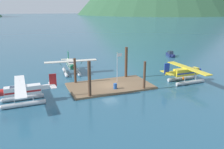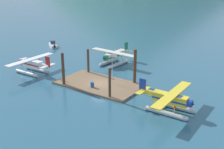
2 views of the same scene
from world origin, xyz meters
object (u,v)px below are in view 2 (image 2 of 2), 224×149
object	(u,v)px
seaplane_yellow_stbd_aft	(170,101)
fuel_drum	(92,85)
seaplane_white_port_aft	(32,65)
seaplane_cream_bow_left	(114,57)
flagpole	(113,64)
mooring_buoy	(175,107)
boat_white_open_west	(53,45)

from	to	relation	value
seaplane_yellow_stbd_aft	fuel_drum	bearing A→B (deg)	177.78
fuel_drum	seaplane_white_port_aft	xyz separation A→B (m)	(-13.94, -0.15, 0.84)
seaplane_cream_bow_left	seaplane_white_port_aft	world-z (taller)	same
seaplane_yellow_stbd_aft	seaplane_white_port_aft	distance (m)	27.46
flagpole	mooring_buoy	world-z (taller)	flagpole
seaplane_white_port_aft	boat_white_open_west	world-z (taller)	seaplane_white_port_aft
fuel_drum	boat_white_open_west	bearing A→B (deg)	146.96
boat_white_open_west	seaplane_yellow_stbd_aft	bearing A→B (deg)	-23.71
fuel_drum	seaplane_cream_bow_left	size ratio (longest dim) A/B	0.08
fuel_drum	boat_white_open_west	world-z (taller)	boat_white_open_west
flagpole	seaplane_yellow_stbd_aft	size ratio (longest dim) A/B	0.51
fuel_drum	mooring_buoy	distance (m)	13.85
boat_white_open_west	seaplane_cream_bow_left	bearing A→B (deg)	-10.19
flagpole	seaplane_cream_bow_left	distance (m)	11.67
flagpole	mooring_buoy	size ratio (longest dim) A/B	8.11
seaplane_yellow_stbd_aft	seaplane_white_port_aft	xyz separation A→B (m)	(-27.46, 0.37, 0.00)
fuel_drum	boat_white_open_west	xyz separation A→B (m)	(-25.64, 16.67, -0.25)
seaplane_cream_bow_left	fuel_drum	bearing A→B (deg)	-70.90
fuel_drum	seaplane_yellow_stbd_aft	xyz separation A→B (m)	(13.51, -0.52, 0.84)
seaplane_cream_bow_left	mooring_buoy	bearing A→B (deg)	-33.86
flagpole	boat_white_open_west	world-z (taller)	flagpole
seaplane_yellow_stbd_aft	seaplane_cream_bow_left	world-z (taller)	same
flagpole	seaplane_yellow_stbd_aft	xyz separation A→B (m)	(11.70, -3.77, -2.05)
flagpole	fuel_drum	distance (m)	4.71
seaplane_yellow_stbd_aft	seaplane_white_port_aft	bearing A→B (deg)	179.23
mooring_buoy	seaplane_cream_bow_left	xyz separation A→B (m)	(-18.28, 12.27, 1.25)
seaplane_cream_bow_left	seaplane_white_port_aft	size ratio (longest dim) A/B	1.01
mooring_buoy	seaplane_yellow_stbd_aft	size ratio (longest dim) A/B	0.06
mooring_buoy	seaplane_white_port_aft	distance (m)	27.81
flagpole	fuel_drum	bearing A→B (deg)	-119.24
fuel_drum	seaplane_white_port_aft	distance (m)	13.97
boat_white_open_west	seaplane_white_port_aft	bearing A→B (deg)	-55.20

